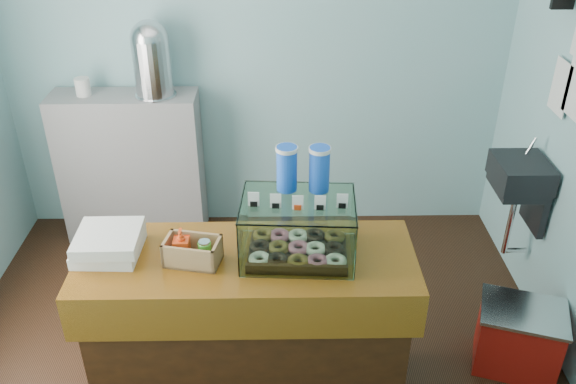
{
  "coord_description": "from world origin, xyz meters",
  "views": [
    {
      "loc": [
        0.16,
        -2.57,
        2.6
      ],
      "look_at": [
        0.2,
        -0.15,
        1.19
      ],
      "focal_mm": 38.0,
      "sensor_mm": 36.0,
      "label": 1
    }
  ],
  "objects_px": {
    "coffee_urn": "(152,57)",
    "red_cooler": "(518,337)",
    "display_case": "(299,222)",
    "counter": "(249,328)"
  },
  "relations": [
    {
      "from": "coffee_urn",
      "to": "red_cooler",
      "type": "height_order",
      "value": "coffee_urn"
    },
    {
      "from": "display_case",
      "to": "coffee_urn",
      "type": "relative_size",
      "value": 1.07
    },
    {
      "from": "counter",
      "to": "display_case",
      "type": "distance_m",
      "value": 0.65
    },
    {
      "from": "display_case",
      "to": "red_cooler",
      "type": "relative_size",
      "value": 1.01
    },
    {
      "from": "display_case",
      "to": "red_cooler",
      "type": "bearing_deg",
      "value": 9.3
    },
    {
      "from": "coffee_urn",
      "to": "red_cooler",
      "type": "bearing_deg",
      "value": -32.85
    },
    {
      "from": "counter",
      "to": "red_cooler",
      "type": "relative_size",
      "value": 2.97
    },
    {
      "from": "coffee_urn",
      "to": "red_cooler",
      "type": "distance_m",
      "value": 2.81
    },
    {
      "from": "display_case",
      "to": "coffee_urn",
      "type": "bearing_deg",
      "value": 124.65
    },
    {
      "from": "coffee_urn",
      "to": "counter",
      "type": "bearing_deg",
      "value": -66.88
    }
  ]
}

